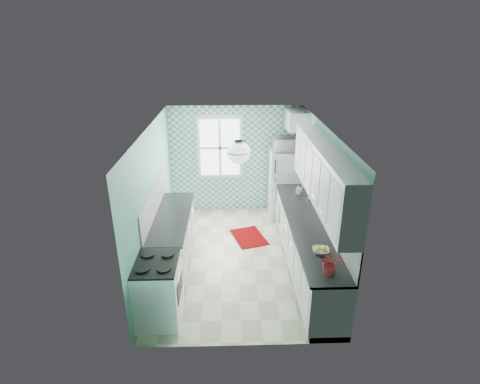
{
  "coord_description": "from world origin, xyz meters",
  "views": [
    {
      "loc": [
        -0.15,
        -6.1,
        3.92
      ],
      "look_at": [
        0.05,
        0.25,
        1.25
      ],
      "focal_mm": 28.0,
      "sensor_mm": 36.0,
      "label": 1
    }
  ],
  "objects_px": {
    "sink": "(299,201)",
    "fruit_bowl": "(321,251)",
    "fridge": "(284,184)",
    "potted_plant": "(331,264)",
    "ceiling_light": "(239,153)",
    "stove": "(159,289)",
    "microwave": "(286,144)"
  },
  "relations": [
    {
      "from": "ceiling_light",
      "to": "stove",
      "type": "relative_size",
      "value": 0.37
    },
    {
      "from": "sink",
      "to": "potted_plant",
      "type": "height_order",
      "value": "sink"
    },
    {
      "from": "microwave",
      "to": "potted_plant",
      "type": "bearing_deg",
      "value": 93.4
    },
    {
      "from": "ceiling_light",
      "to": "potted_plant",
      "type": "height_order",
      "value": "ceiling_light"
    },
    {
      "from": "microwave",
      "to": "fridge",
      "type": "bearing_deg",
      "value": 56.33
    },
    {
      "from": "microwave",
      "to": "fruit_bowl",
      "type": "bearing_deg",
      "value": 93.64
    },
    {
      "from": "sink",
      "to": "fruit_bowl",
      "type": "relative_size",
      "value": 2.16
    },
    {
      "from": "sink",
      "to": "ceiling_light",
      "type": "bearing_deg",
      "value": -134.05
    },
    {
      "from": "fridge",
      "to": "potted_plant",
      "type": "relative_size",
      "value": 4.85
    },
    {
      "from": "fruit_bowl",
      "to": "fridge",
      "type": "bearing_deg",
      "value": 91.63
    },
    {
      "from": "fruit_bowl",
      "to": "microwave",
      "type": "height_order",
      "value": "microwave"
    },
    {
      "from": "stove",
      "to": "microwave",
      "type": "xyz_separation_m",
      "value": [
        2.31,
        3.38,
        1.22
      ]
    },
    {
      "from": "ceiling_light",
      "to": "potted_plant",
      "type": "xyz_separation_m",
      "value": [
        1.2,
        -1.11,
        -1.22
      ]
    },
    {
      "from": "fridge",
      "to": "stove",
      "type": "height_order",
      "value": "fridge"
    },
    {
      "from": "sink",
      "to": "fruit_bowl",
      "type": "xyz_separation_m",
      "value": [
        -0.0,
        -1.88,
        0.04
      ]
    },
    {
      "from": "fruit_bowl",
      "to": "potted_plant",
      "type": "distance_m",
      "value": 0.55
    },
    {
      "from": "potted_plant",
      "to": "microwave",
      "type": "bearing_deg",
      "value": 91.39
    },
    {
      "from": "sink",
      "to": "fruit_bowl",
      "type": "height_order",
      "value": "sink"
    },
    {
      "from": "stove",
      "to": "sink",
      "type": "xyz_separation_m",
      "value": [
        2.4,
        2.09,
        0.44
      ]
    },
    {
      "from": "fridge",
      "to": "sink",
      "type": "bearing_deg",
      "value": -85.69
    },
    {
      "from": "sink",
      "to": "stove",
      "type": "bearing_deg",
      "value": -140.36
    },
    {
      "from": "potted_plant",
      "to": "fruit_bowl",
      "type": "bearing_deg",
      "value": 90.0
    },
    {
      "from": "ceiling_light",
      "to": "fruit_bowl",
      "type": "height_order",
      "value": "ceiling_light"
    },
    {
      "from": "ceiling_light",
      "to": "fruit_bowl",
      "type": "distance_m",
      "value": 1.9
    },
    {
      "from": "sink",
      "to": "fruit_bowl",
      "type": "distance_m",
      "value": 1.88
    },
    {
      "from": "ceiling_light",
      "to": "fridge",
      "type": "height_order",
      "value": "ceiling_light"
    },
    {
      "from": "fruit_bowl",
      "to": "microwave",
      "type": "relative_size",
      "value": 0.44
    },
    {
      "from": "stove",
      "to": "fruit_bowl",
      "type": "bearing_deg",
      "value": 6.29
    },
    {
      "from": "microwave",
      "to": "stove",
      "type": "bearing_deg",
      "value": 57.67
    },
    {
      "from": "stove",
      "to": "microwave",
      "type": "relative_size",
      "value": 1.67
    },
    {
      "from": "fridge",
      "to": "potted_plant",
      "type": "distance_m",
      "value": 3.72
    },
    {
      "from": "fridge",
      "to": "stove",
      "type": "xyz_separation_m",
      "value": [
        -2.31,
        -3.38,
        -0.29
      ]
    }
  ]
}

